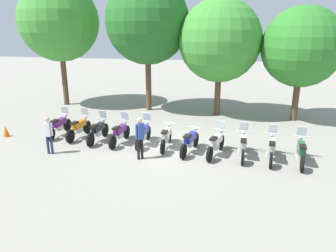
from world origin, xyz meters
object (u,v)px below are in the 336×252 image
(motorcycle_5, at_px, (166,137))
(person_0, at_px, (140,135))
(motorcycle_4, at_px, (143,134))
(person_1, at_px, (48,133))
(tree_3, at_px, (302,47))
(motorcycle_3, at_px, (120,133))
(motorcycle_6, at_px, (190,141))
(motorcycle_10, at_px, (301,151))
(tree_0, at_px, (59,21))
(traffic_cone, at_px, (6,131))
(motorcycle_0, at_px, (59,125))
(tree_2, at_px, (220,41))
(tree_1, at_px, (147,22))
(motorcycle_8, at_px, (243,145))
(motorcycle_1, at_px, (79,127))
(motorcycle_7, at_px, (216,143))
(motorcycle_9, at_px, (271,148))
(motorcycle_2, at_px, (98,130))

(motorcycle_5, distance_m, person_0, 1.79)
(motorcycle_4, bearing_deg, person_1, 119.59)
(tree_3, bearing_deg, motorcycle_3, -146.41)
(motorcycle_5, relative_size, motorcycle_6, 1.01)
(motorcycle_10, distance_m, person_1, 10.42)
(person_0, relative_size, tree_0, 0.22)
(traffic_cone, bearing_deg, person_0, -10.59)
(motorcycle_4, distance_m, motorcycle_6, 2.31)
(traffic_cone, bearing_deg, tree_0, 94.14)
(motorcycle_0, xyz_separation_m, traffic_cone, (-2.53, -0.73, -0.24))
(motorcycle_6, bearing_deg, person_0, 133.43)
(motorcycle_3, height_order, motorcycle_6, motorcycle_3)
(tree_0, relative_size, tree_2, 1.19)
(tree_3, bearing_deg, tree_1, 175.52)
(motorcycle_0, xyz_separation_m, motorcycle_8, (8.97, -1.04, 0.00))
(person_0, bearing_deg, motorcycle_4, -36.67)
(motorcycle_5, bearing_deg, motorcycle_6, -108.41)
(motorcycle_1, bearing_deg, tree_2, -43.33)
(motorcycle_1, bearing_deg, motorcycle_8, -91.95)
(person_0, bearing_deg, motorcycle_7, -118.52)
(person_0, height_order, person_1, person_0)
(tree_3, bearing_deg, motorcycle_7, -123.34)
(motorcycle_8, xyz_separation_m, tree_0, (-12.01, 7.31, 5.07))
(motorcycle_5, xyz_separation_m, motorcycle_7, (2.25, -0.44, 0.01))
(motorcycle_9, relative_size, tree_0, 0.27)
(motorcycle_10, height_order, tree_1, tree_1)
(traffic_cone, bearing_deg, motorcycle_10, -2.19)
(motorcycle_2, bearing_deg, tree_0, 40.92)
(motorcycle_5, distance_m, motorcycle_10, 5.65)
(tree_0, bearing_deg, motorcycle_0, -64.13)
(tree_3, bearing_deg, traffic_cone, -157.59)
(motorcycle_2, height_order, motorcycle_10, same)
(motorcycle_9, height_order, person_1, person_1)
(motorcycle_0, distance_m, motorcycle_2, 2.28)
(motorcycle_9, bearing_deg, motorcycle_3, 89.77)
(tree_3, bearing_deg, tree_2, 175.45)
(motorcycle_7, bearing_deg, motorcycle_10, -79.26)
(person_0, bearing_deg, traffic_cone, 31.37)
(motorcycle_3, bearing_deg, motorcycle_10, -91.10)
(motorcycle_4, bearing_deg, tree_1, 14.09)
(person_1, xyz_separation_m, tree_1, (2.18, 8.31, 4.57))
(tree_3, bearing_deg, motorcycle_8, -115.68)
(motorcycle_4, distance_m, tree_0, 11.26)
(motorcycle_10, bearing_deg, motorcycle_7, 91.90)
(motorcycle_3, relative_size, traffic_cone, 3.98)
(motorcycle_5, bearing_deg, tree_3, -48.37)
(person_0, relative_size, tree_2, 0.26)
(motorcycle_0, distance_m, traffic_cone, 2.65)
(motorcycle_0, relative_size, motorcycle_6, 1.01)
(motorcycle_4, relative_size, person_1, 1.33)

